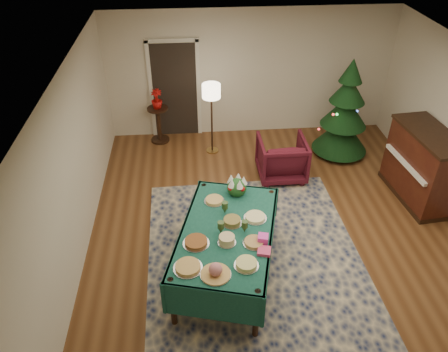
{
  "coord_description": "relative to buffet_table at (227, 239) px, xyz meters",
  "views": [
    {
      "loc": [
        -1.3,
        -5.16,
        4.82
      ],
      "look_at": [
        -0.84,
        0.21,
        1.06
      ],
      "focal_mm": 35.0,
      "sensor_mm": 36.0,
      "label": 1
    }
  ],
  "objects": [
    {
      "name": "platter_7",
      "position": [
        0.42,
        0.21,
        0.19
      ],
      "size": [
        0.33,
        0.33,
        0.05
      ],
      "color": "silver",
      "rests_on": "buffet_table"
    },
    {
      "name": "gift_box",
      "position": [
        0.45,
        -0.27,
        0.22
      ],
      "size": [
        0.16,
        0.16,
        0.11
      ],
      "primitive_type": "cube",
      "rotation": [
        0.0,
        0.0,
        -0.25
      ],
      "color": "#F143C3",
      "rests_on": "buffet_table"
    },
    {
      "name": "goblet_0",
      "position": [
        0.0,
        0.36,
        0.27
      ],
      "size": [
        0.09,
        0.09,
        0.2
      ],
      "color": "#2D471E",
      "rests_on": "buffet_table"
    },
    {
      "name": "napkin_stack",
      "position": [
        0.44,
        -0.46,
        0.19
      ],
      "size": [
        0.2,
        0.2,
        0.04
      ],
      "primitive_type": "cube",
      "rotation": [
        0.0,
        0.0,
        -0.25
      ],
      "color": "#E53F76",
      "rests_on": "buffet_table"
    },
    {
      "name": "rug",
      "position": [
        0.45,
        0.13,
        -0.66
      ],
      "size": [
        3.3,
        4.27,
        0.02
      ],
      "primitive_type": "cube",
      "rotation": [
        0.0,
        0.0,
        0.02
      ],
      "color": "#121D44",
      "rests_on": "ground"
    },
    {
      "name": "platter_3",
      "position": [
        -0.42,
        -0.23,
        0.19
      ],
      "size": [
        0.35,
        0.35,
        0.06
      ],
      "color": "silver",
      "rests_on": "buffet_table"
    },
    {
      "name": "platter_4",
      "position": [
        -0.02,
        -0.25,
        0.22
      ],
      "size": [
        0.24,
        0.24,
        0.11
      ],
      "color": "silver",
      "rests_on": "buffet_table"
    },
    {
      "name": "goblet_2",
      "position": [
        -0.09,
        -0.05,
        0.27
      ],
      "size": [
        0.09,
        0.09,
        0.2
      ],
      "color": "#2D471E",
      "rests_on": "buffet_table"
    },
    {
      "name": "centerpiece",
      "position": [
        0.22,
        0.81,
        0.31
      ],
      "size": [
        0.3,
        0.3,
        0.35
      ],
      "color": "#1E4C1E",
      "rests_on": "buffet_table"
    },
    {
      "name": "room_shell",
      "position": [
        0.88,
        0.75,
        0.68
      ],
      "size": [
        7.0,
        7.0,
        7.0
      ],
      "color": "#593319",
      "rests_on": "ground"
    },
    {
      "name": "platter_1",
      "position": [
        -0.21,
        -0.79,
        0.24
      ],
      "size": [
        0.38,
        0.38,
        0.18
      ],
      "color": "silver",
      "rests_on": "buffet_table"
    },
    {
      "name": "platter_0",
      "position": [
        -0.54,
        -0.65,
        0.19
      ],
      "size": [
        0.37,
        0.37,
        0.05
      ],
      "color": "silver",
      "rests_on": "buffet_table"
    },
    {
      "name": "armchair",
      "position": [
        1.25,
        2.39,
        -0.23
      ],
      "size": [
        0.87,
        0.82,
        0.89
      ],
      "primitive_type": "imported",
      "rotation": [
        0.0,
        0.0,
        3.15
      ],
      "color": "#490F1C",
      "rests_on": "ground"
    },
    {
      "name": "platter_6",
      "position": [
        0.08,
        0.13,
        0.2
      ],
      "size": [
        0.28,
        0.28,
        0.08
      ],
      "color": "silver",
      "rests_on": "buffet_table"
    },
    {
      "name": "christmas_tree",
      "position": [
        2.63,
        3.14,
        0.24
      ],
      "size": [
        1.48,
        1.48,
        2.02
      ],
      "color": "black",
      "rests_on": "ground"
    },
    {
      "name": "buffet_table",
      "position": [
        0.0,
        0.0,
        0.0
      ],
      "size": [
        1.76,
        2.4,
        0.84
      ],
      "color": "black",
      "rests_on": "ground"
    },
    {
      "name": "doorway",
      "position": [
        -0.72,
        4.24,
        0.42
      ],
      "size": [
        1.08,
        0.04,
        2.16
      ],
      "color": "black",
      "rests_on": "ground"
    },
    {
      "name": "piano",
      "position": [
        3.54,
        1.56,
        -0.03
      ],
      "size": [
        0.84,
        1.56,
        1.31
      ],
      "color": "black",
      "rests_on": "ground"
    },
    {
      "name": "platter_5",
      "position": [
        0.33,
        -0.29,
        0.19
      ],
      "size": [
        0.3,
        0.3,
        0.05
      ],
      "color": "silver",
      "rests_on": "buffet_table"
    },
    {
      "name": "goblet_1",
      "position": [
        0.23,
        -0.06,
        0.27
      ],
      "size": [
        0.09,
        0.09,
        0.2
      ],
      "color": "#2D471E",
      "rests_on": "buffet_table"
    },
    {
      "name": "potted_plant",
      "position": [
        -1.1,
        3.95,
        0.23
      ],
      "size": [
        0.23,
        0.41,
        0.23
      ],
      "primitive_type": "imported",
      "color": "#BB0F0D",
      "rests_on": "side_table"
    },
    {
      "name": "side_table",
      "position": [
        -1.1,
        3.95,
        -0.29
      ],
      "size": [
        0.44,
        0.44,
        0.78
      ],
      "color": "black",
      "rests_on": "ground"
    },
    {
      "name": "platter_8",
      "position": [
        -0.13,
        0.64,
        0.19
      ],
      "size": [
        0.3,
        0.3,
        0.05
      ],
      "color": "silver",
      "rests_on": "buffet_table"
    },
    {
      "name": "platter_2",
      "position": [
        0.18,
        -0.67,
        0.2
      ],
      "size": [
        0.31,
        0.31,
        0.07
      ],
      "color": "silver",
      "rests_on": "buffet_table"
    },
    {
      "name": "floor_lamp",
      "position": [
        0.01,
        3.42,
        0.59
      ],
      "size": [
        0.36,
        0.36,
        1.49
      ],
      "color": "#A57F3F",
      "rests_on": "ground"
    }
  ]
}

